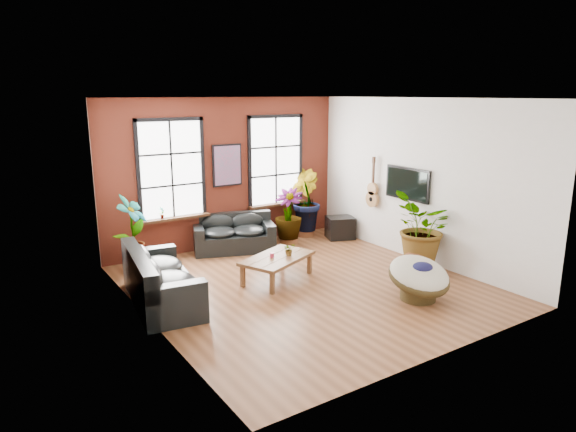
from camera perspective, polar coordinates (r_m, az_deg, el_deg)
name	(u,v)px	position (r m, az deg, el deg)	size (l,w,h in m)	color
room	(301,195)	(9.55, 1.50, 2.36)	(6.04, 6.54, 3.54)	brown
sofa_back	(234,234)	(12.04, -6.06, -2.02)	(2.04, 1.48, 0.85)	black
sofa_left	(158,280)	(9.27, -14.22, -6.91)	(1.30, 2.47, 0.93)	black
coffee_table	(277,259)	(10.06, -1.20, -4.83)	(1.71, 1.38, 0.58)	brown
papasan_chair	(419,277)	(9.43, 14.36, -6.57)	(1.24, 1.25, 0.82)	#382C14
poster	(227,165)	(12.10, -6.77, 5.62)	(0.74, 0.06, 0.98)	black
tv_wall_unit	(397,187)	(11.79, 12.02, 3.21)	(0.13, 1.86, 1.20)	black
media_box	(340,228)	(13.03, 5.82, -1.29)	(0.82, 0.75, 0.55)	black
pot_back_left	(136,261)	(11.15, -16.56, -4.87)	(0.65, 0.65, 0.36)	brown
pot_back_right	(305,229)	(13.26, 1.86, -1.41)	(0.54, 0.54, 0.35)	brown
pot_right_wall	(418,260)	(11.04, 14.27, -4.73)	(0.61, 0.61, 0.43)	brown
pot_mid	(289,236)	(12.59, 0.10, -2.28)	(0.48, 0.48, 0.33)	brown
floor_plant_back_left	(132,230)	(10.94, -16.91, -1.45)	(0.77, 0.52, 1.45)	#204E14
floor_plant_back_right	(304,200)	(13.08, 1.83, 1.77)	(0.86, 0.69, 1.56)	#204E14
floor_plant_right_wall	(423,228)	(10.86, 14.76, -1.30)	(1.33, 1.15, 1.48)	#204E14
floor_plant_mid	(288,214)	(12.40, 0.05, 0.25)	(0.68, 0.68, 1.21)	#204E14
table_plant	(289,249)	(10.08, 0.11, -3.71)	(0.23, 0.20, 0.25)	#204E14
sill_plant_left	(162,213)	(11.58, -13.84, 0.36)	(0.14, 0.10, 0.27)	#204E14
sill_plant_right	(289,196)	(13.04, 0.13, 2.21)	(0.15, 0.15, 0.27)	#204E14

